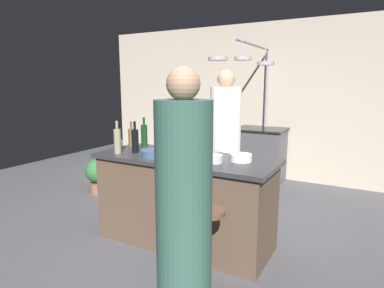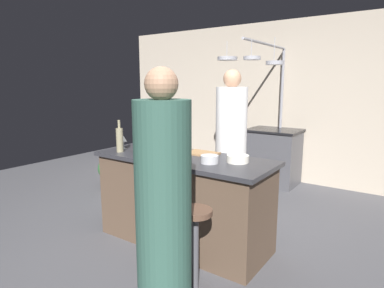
% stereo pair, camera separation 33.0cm
% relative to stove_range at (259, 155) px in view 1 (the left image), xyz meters
% --- Properties ---
extents(ground_plane, '(9.00, 9.00, 0.00)m').
position_rel_stove_range_xyz_m(ground_plane, '(0.00, -2.45, -0.45)').
color(ground_plane, '#4C4C51').
extents(back_wall, '(6.40, 0.16, 2.60)m').
position_rel_stove_range_xyz_m(back_wall, '(0.00, 0.40, 0.85)').
color(back_wall, '#BCAD99').
rests_on(back_wall, ground_plane).
extents(kitchen_island, '(1.80, 0.72, 0.90)m').
position_rel_stove_range_xyz_m(kitchen_island, '(0.00, -2.45, 0.01)').
color(kitchen_island, brown).
rests_on(kitchen_island, ground_plane).
extents(stove_range, '(0.80, 0.64, 0.89)m').
position_rel_stove_range_xyz_m(stove_range, '(0.00, 0.00, 0.00)').
color(stove_range, '#47474C').
rests_on(stove_range, ground_plane).
extents(chef, '(0.37, 0.37, 1.77)m').
position_rel_stove_range_xyz_m(chef, '(0.03, -1.51, 0.37)').
color(chef, white).
rests_on(chef, ground_plane).
extents(bar_stool_right, '(0.28, 0.28, 0.68)m').
position_rel_stove_range_xyz_m(bar_stool_right, '(0.56, -3.07, -0.07)').
color(bar_stool_right, '#4C4C51').
rests_on(bar_stool_right, ground_plane).
extents(guest_right, '(0.36, 0.36, 1.70)m').
position_rel_stove_range_xyz_m(guest_right, '(0.58, -3.45, 0.34)').
color(guest_right, '#33594C').
rests_on(guest_right, ground_plane).
extents(overhead_pot_rack, '(0.89, 1.49, 2.17)m').
position_rel_stove_range_xyz_m(overhead_pot_rack, '(-0.01, -0.57, 1.24)').
color(overhead_pot_rack, gray).
rests_on(overhead_pot_rack, ground_plane).
extents(potted_plant, '(0.36, 0.36, 0.52)m').
position_rel_stove_range_xyz_m(potted_plant, '(-1.90, -1.75, -0.15)').
color(potted_plant, brown).
rests_on(potted_plant, ground_plane).
extents(cutting_board, '(0.32, 0.22, 0.02)m').
position_rel_stove_range_xyz_m(cutting_board, '(0.09, -2.26, 0.46)').
color(cutting_board, '#997047').
rests_on(cutting_board, kitchen_island).
extents(pepper_mill, '(0.05, 0.05, 0.21)m').
position_rel_stove_range_xyz_m(pepper_mill, '(-0.33, -2.39, 0.56)').
color(pepper_mill, '#382319').
rests_on(pepper_mill, kitchen_island).
extents(wine_bottle_dark, '(0.07, 0.07, 0.33)m').
position_rel_stove_range_xyz_m(wine_bottle_dark, '(-0.53, -2.54, 0.58)').
color(wine_bottle_dark, black).
rests_on(wine_bottle_dark, kitchen_island).
extents(wine_bottle_white, '(0.07, 0.07, 0.33)m').
position_rel_stove_range_xyz_m(wine_bottle_white, '(-0.67, -2.66, 0.58)').
color(wine_bottle_white, gray).
rests_on(wine_bottle_white, kitchen_island).
extents(wine_bottle_rose, '(0.07, 0.07, 0.33)m').
position_rel_stove_range_xyz_m(wine_bottle_rose, '(-0.24, -2.31, 0.58)').
color(wine_bottle_rose, '#B78C8E').
rests_on(wine_bottle_rose, kitchen_island).
extents(wine_bottle_amber, '(0.07, 0.07, 0.29)m').
position_rel_stove_range_xyz_m(wine_bottle_amber, '(-0.78, -2.30, 0.56)').
color(wine_bottle_amber, brown).
rests_on(wine_bottle_amber, kitchen_island).
extents(wine_bottle_red, '(0.07, 0.07, 0.33)m').
position_rel_stove_range_xyz_m(wine_bottle_red, '(-0.66, -2.22, 0.58)').
color(wine_bottle_red, '#143319').
rests_on(wine_bottle_red, kitchen_island).
extents(wine_glass_near_right_guest, '(0.07, 0.07, 0.15)m').
position_rel_stove_range_xyz_m(wine_glass_near_right_guest, '(0.11, -2.59, 0.56)').
color(wine_glass_near_right_guest, silver).
rests_on(wine_glass_near_right_guest, kitchen_island).
extents(wine_glass_by_chef, '(0.07, 0.07, 0.15)m').
position_rel_stove_range_xyz_m(wine_glass_by_chef, '(-0.76, -2.52, 0.56)').
color(wine_glass_by_chef, silver).
rests_on(wine_glass_by_chef, kitchen_island).
extents(mixing_bowl_blue, '(0.22, 0.22, 0.07)m').
position_rel_stove_range_xyz_m(mixing_bowl_blue, '(-0.26, -2.63, 0.49)').
color(mixing_bowl_blue, '#334C6B').
rests_on(mixing_bowl_blue, kitchen_island).
extents(mixing_bowl_steel, '(0.16, 0.16, 0.07)m').
position_rel_stove_range_xyz_m(mixing_bowl_steel, '(0.36, -2.54, 0.49)').
color(mixing_bowl_steel, '#B7B7BC').
rests_on(mixing_bowl_steel, kitchen_island).
extents(mixing_bowl_ceramic, '(0.20, 0.20, 0.07)m').
position_rel_stove_range_xyz_m(mixing_bowl_ceramic, '(0.55, -2.37, 0.49)').
color(mixing_bowl_ceramic, silver).
rests_on(mixing_bowl_ceramic, kitchen_island).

